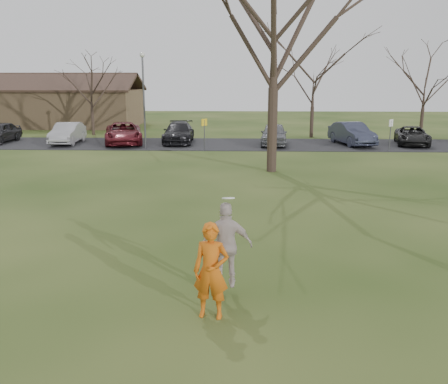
{
  "coord_description": "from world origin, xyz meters",
  "views": [
    {
      "loc": [
        0.53,
        -9.41,
        4.7
      ],
      "look_at": [
        0.0,
        4.0,
        1.5
      ],
      "focal_mm": 38.65,
      "sensor_mm": 36.0,
      "label": 1
    }
  ],
  "objects": [
    {
      "name": "ground",
      "position": [
        0.0,
        0.0,
        0.0
      ],
      "size": [
        120.0,
        120.0,
        0.0
      ],
      "primitive_type": "plane",
      "color": "#1E380F",
      "rests_on": "ground"
    },
    {
      "name": "parking_strip",
      "position": [
        0.0,
        25.0,
        0.02
      ],
      "size": [
        62.0,
        6.5,
        0.04
      ],
      "primitive_type": "cube",
      "color": "black",
      "rests_on": "ground"
    },
    {
      "name": "player_defender",
      "position": [
        -0.08,
        -0.54,
        0.98
      ],
      "size": [
        0.77,
        0.56,
        1.96
      ],
      "primitive_type": "imported",
      "rotation": [
        0.0,
        0.0,
        -0.14
      ],
      "color": "#C95910",
      "rests_on": "ground"
    },
    {
      "name": "car_1",
      "position": [
        -12.11,
        24.8,
        0.78
      ],
      "size": [
        1.84,
        4.6,
        1.49
      ],
      "primitive_type": "imported",
      "rotation": [
        0.0,
        0.0,
        0.06
      ],
      "color": "#9F9EA3",
      "rests_on": "parking_strip"
    },
    {
      "name": "car_2",
      "position": [
        -8.04,
        24.81,
        0.8
      ],
      "size": [
        3.77,
        5.92,
        1.52
      ],
      "primitive_type": "imported",
      "rotation": [
        0.0,
        0.0,
        0.24
      ],
      "color": "maroon",
      "rests_on": "parking_strip"
    },
    {
      "name": "car_3",
      "position": [
        -4.16,
        25.52,
        0.78
      ],
      "size": [
        2.27,
        5.15,
        1.47
      ],
      "primitive_type": "imported",
      "rotation": [
        0.0,
        0.0,
        0.04
      ],
      "color": "black",
      "rests_on": "parking_strip"
    },
    {
      "name": "car_4",
      "position": [
        2.7,
        24.64,
        0.79
      ],
      "size": [
        2.11,
        4.54,
        1.51
      ],
      "primitive_type": "imported",
      "rotation": [
        0.0,
        0.0,
        -0.08
      ],
      "color": "slate",
      "rests_on": "parking_strip"
    },
    {
      "name": "car_5",
      "position": [
        8.22,
        24.97,
        0.82
      ],
      "size": [
        2.73,
        5.02,
        1.57
      ],
      "primitive_type": "imported",
      "rotation": [
        0.0,
        0.0,
        0.24
      ],
      "color": "#2E3245",
      "rests_on": "parking_strip"
    },
    {
      "name": "car_6",
      "position": [
        12.49,
        25.09,
        0.68
      ],
      "size": [
        3.03,
        4.92,
        1.27
      ],
      "primitive_type": "imported",
      "rotation": [
        0.0,
        0.0,
        -0.21
      ],
      "color": "black",
      "rests_on": "parking_strip"
    },
    {
      "name": "catching_play",
      "position": [
        0.2,
        0.43,
        1.18
      ],
      "size": [
        1.13,
        0.5,
        2.05
      ],
      "color": "beige",
      "rests_on": "ground"
    },
    {
      "name": "building",
      "position": [
        -20.0,
        38.0,
        1.93
      ],
      "size": [
        20.6,
        8.5,
        5.14
      ],
      "color": "#8C6D4C",
      "rests_on": "ground"
    },
    {
      "name": "lamp_post",
      "position": [
        -6.0,
        22.5,
        3.97
      ],
      "size": [
        0.34,
        0.34,
        6.27
      ],
      "color": "#47474C",
      "rests_on": "ground"
    },
    {
      "name": "sign_yellow",
      "position": [
        -2.0,
        22.0,
        1.45
      ],
      "size": [
        0.35,
        0.35,
        2.08
      ],
      "color": "#47474C",
      "rests_on": "ground"
    },
    {
      "name": "sign_white",
      "position": [
        10.0,
        22.0,
        1.45
      ],
      "size": [
        0.35,
        0.35,
        2.08
      ],
      "color": "#47474C",
      "rests_on": "ground"
    },
    {
      "name": "big_tree",
      "position": [
        2.0,
        15.0,
        7.0
      ],
      "size": [
        9.0,
        9.0,
        14.0
      ],
      "primitive_type": null,
      "color": "#352821",
      "rests_on": "ground"
    },
    {
      "name": "small_tree_row",
      "position": [
        4.38,
        30.06,
        3.89
      ],
      "size": [
        55.0,
        5.9,
        8.5
      ],
      "color": "#352821",
      "rests_on": "ground"
    }
  ]
}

